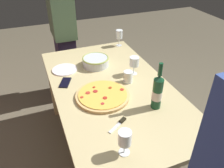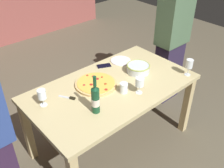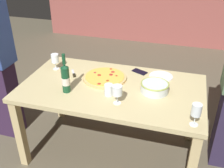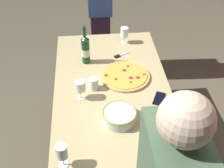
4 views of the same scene
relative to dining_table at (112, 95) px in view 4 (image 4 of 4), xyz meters
name	(u,v)px [view 4 (image 4 of 4)]	position (x,y,z in m)	size (l,w,h in m)	color
ground_plane	(112,147)	(0.00, 0.00, -0.66)	(8.00, 8.00, 0.00)	brown
dining_table	(112,95)	(0.00, 0.00, 0.00)	(1.60, 0.90, 0.75)	tan
pizza	(125,76)	(-0.10, 0.11, 0.11)	(0.40, 0.40, 0.03)	tan
serving_bowl	(119,116)	(0.37, 0.01, 0.14)	(0.24, 0.24, 0.08)	silver
wine_bottle	(86,49)	(-0.35, -0.19, 0.22)	(0.07, 0.07, 0.34)	#154428
wine_glass_near_pizza	(62,152)	(0.70, -0.36, 0.21)	(0.07, 0.07, 0.17)	white
wine_glass_by_bottle	(80,86)	(0.11, -0.24, 0.21)	(0.08, 0.08, 0.16)	white
wine_glass_far_left	(124,33)	(-0.63, 0.17, 0.20)	(0.07, 0.07, 0.16)	white
cup_amber	(93,84)	(0.01, -0.14, 0.14)	(0.07, 0.07, 0.10)	white
side_plate	(160,119)	(0.39, 0.30, 0.10)	(0.22, 0.22, 0.01)	white
cell_phone	(159,99)	(0.18, 0.33, 0.10)	(0.07, 0.14, 0.01)	black
pizza_knife	(120,55)	(-0.41, 0.11, 0.10)	(0.10, 0.15, 0.02)	silver
person_host	(99,6)	(-1.20, -0.02, 0.20)	(0.40, 0.24, 1.68)	#331F3B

